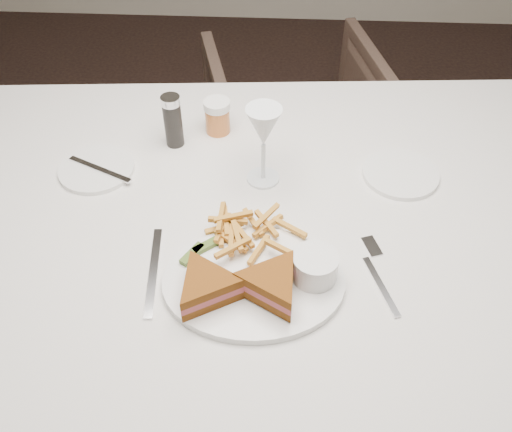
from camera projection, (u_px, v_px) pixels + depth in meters
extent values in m
cube|color=silver|center=(257.00, 325.00, 1.39)|extent=(1.53, 1.08, 0.75)
imported|color=#4C392F|center=(295.00, 120.00, 2.10)|extent=(0.72, 0.69, 0.62)
ellipsoid|color=white|center=(254.00, 282.00, 1.00)|extent=(0.34, 0.27, 0.01)
cube|color=silver|center=(153.00, 271.00, 1.02)|extent=(0.03, 0.21, 0.00)
cylinder|color=white|center=(97.00, 169.00, 1.21)|extent=(0.16, 0.16, 0.01)
cylinder|color=white|center=(400.00, 174.00, 1.20)|extent=(0.16, 0.16, 0.01)
cylinder|color=black|center=(173.00, 121.00, 1.24)|extent=(0.04, 0.04, 0.12)
cylinder|color=#C0682E|center=(217.00, 117.00, 1.29)|extent=(0.06, 0.06, 0.08)
cube|color=#445F21|center=(207.00, 246.00, 1.04)|extent=(0.05, 0.05, 0.01)
cube|color=#445F21|center=(192.00, 254.00, 1.02)|extent=(0.04, 0.06, 0.01)
cylinder|color=white|center=(315.00, 267.00, 0.98)|extent=(0.08, 0.08, 0.05)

